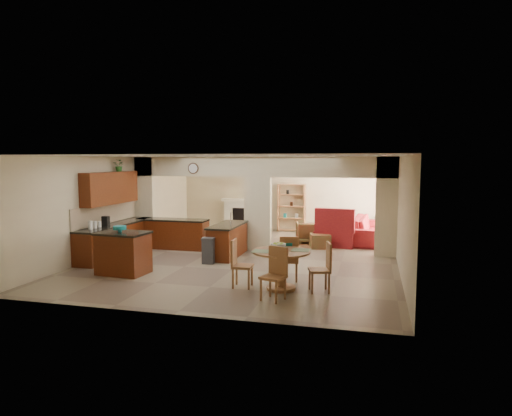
% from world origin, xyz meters
% --- Properties ---
extents(floor, '(10.00, 10.00, 0.00)m').
position_xyz_m(floor, '(0.00, 0.00, 0.00)').
color(floor, '#7D6F56').
rests_on(floor, ground).
extents(ceiling, '(10.00, 10.00, 0.00)m').
position_xyz_m(ceiling, '(0.00, 0.00, 2.80)').
color(ceiling, white).
rests_on(ceiling, wall_back).
extents(wall_back, '(8.00, 0.00, 8.00)m').
position_xyz_m(wall_back, '(0.00, 5.00, 1.40)').
color(wall_back, beige).
rests_on(wall_back, floor).
extents(wall_front, '(8.00, 0.00, 8.00)m').
position_xyz_m(wall_front, '(0.00, -5.00, 1.40)').
color(wall_front, beige).
rests_on(wall_front, floor).
extents(wall_left, '(0.00, 10.00, 10.00)m').
position_xyz_m(wall_left, '(-4.00, 0.00, 1.40)').
color(wall_left, beige).
rests_on(wall_left, floor).
extents(wall_right, '(0.00, 10.00, 10.00)m').
position_xyz_m(wall_right, '(4.00, 0.00, 1.40)').
color(wall_right, beige).
rests_on(wall_right, floor).
extents(partition_left_pier, '(0.60, 0.25, 2.80)m').
position_xyz_m(partition_left_pier, '(-3.70, 1.00, 1.40)').
color(partition_left_pier, beige).
rests_on(partition_left_pier, floor).
extents(partition_center_pier, '(0.80, 0.25, 2.20)m').
position_xyz_m(partition_center_pier, '(0.00, 1.00, 1.10)').
color(partition_center_pier, beige).
rests_on(partition_center_pier, floor).
extents(partition_right_pier, '(0.60, 0.25, 2.80)m').
position_xyz_m(partition_right_pier, '(3.70, 1.00, 1.40)').
color(partition_right_pier, beige).
rests_on(partition_right_pier, floor).
extents(partition_header, '(8.00, 0.25, 0.60)m').
position_xyz_m(partition_header, '(0.00, 1.00, 2.50)').
color(partition_header, beige).
rests_on(partition_header, partition_center_pier).
extents(kitchen_counter, '(2.52, 3.29, 1.48)m').
position_xyz_m(kitchen_counter, '(-3.26, -0.25, 0.46)').
color(kitchen_counter, '#3C1406').
rests_on(kitchen_counter, floor).
extents(upper_cabinets, '(0.35, 2.40, 0.90)m').
position_xyz_m(upper_cabinets, '(-3.82, -0.80, 1.92)').
color(upper_cabinets, '#3C1406').
rests_on(upper_cabinets, wall_left).
extents(peninsula, '(0.70, 1.85, 0.91)m').
position_xyz_m(peninsula, '(-0.60, -0.11, 0.46)').
color(peninsula, '#3C1406').
rests_on(peninsula, floor).
extents(wall_clock, '(0.34, 0.03, 0.34)m').
position_xyz_m(wall_clock, '(-2.00, 0.85, 2.45)').
color(wall_clock, '#452917').
rests_on(wall_clock, partition_header).
extents(rug, '(1.60, 1.30, 0.01)m').
position_xyz_m(rug, '(1.20, 2.10, 0.01)').
color(rug, '#955936').
rests_on(rug, floor).
extents(fireplace, '(1.60, 0.35, 1.20)m').
position_xyz_m(fireplace, '(-1.60, 4.83, 0.61)').
color(fireplace, white).
rests_on(fireplace, floor).
extents(shelving_unit, '(1.00, 0.32, 1.80)m').
position_xyz_m(shelving_unit, '(0.35, 4.82, 0.90)').
color(shelving_unit, '#A26E37').
rests_on(shelving_unit, floor).
extents(window_a, '(0.02, 0.90, 1.90)m').
position_xyz_m(window_a, '(3.97, 2.30, 1.20)').
color(window_a, white).
rests_on(window_a, wall_right).
extents(window_b, '(0.02, 0.90, 1.90)m').
position_xyz_m(window_b, '(3.97, 4.00, 1.20)').
color(window_b, white).
rests_on(window_b, wall_right).
extents(glazed_door, '(0.02, 0.70, 2.10)m').
position_xyz_m(glazed_door, '(3.97, 3.15, 1.05)').
color(glazed_door, white).
rests_on(glazed_door, wall_right).
extents(drape_a_left, '(0.10, 0.28, 2.30)m').
position_xyz_m(drape_a_left, '(3.93, 1.70, 1.20)').
color(drape_a_left, '#45201B').
rests_on(drape_a_left, wall_right).
extents(drape_a_right, '(0.10, 0.28, 2.30)m').
position_xyz_m(drape_a_right, '(3.93, 2.90, 1.20)').
color(drape_a_right, '#45201B').
rests_on(drape_a_right, wall_right).
extents(drape_b_left, '(0.10, 0.28, 2.30)m').
position_xyz_m(drape_b_left, '(3.93, 3.40, 1.20)').
color(drape_b_left, '#45201B').
rests_on(drape_b_left, wall_right).
extents(drape_b_right, '(0.10, 0.28, 2.30)m').
position_xyz_m(drape_b_right, '(3.93, 4.60, 1.20)').
color(drape_b_right, '#45201B').
rests_on(drape_b_right, wall_right).
extents(ceiling_fan, '(1.00, 1.00, 0.10)m').
position_xyz_m(ceiling_fan, '(1.50, 3.00, 2.56)').
color(ceiling_fan, white).
rests_on(ceiling_fan, ceiling).
extents(kitchen_island, '(1.22, 0.91, 1.00)m').
position_xyz_m(kitchen_island, '(-2.39, -2.62, 0.50)').
color(kitchen_island, '#3C1406').
rests_on(kitchen_island, floor).
extents(teal_bowl, '(0.31, 0.31, 0.15)m').
position_xyz_m(teal_bowl, '(-2.46, -2.63, 1.07)').
color(teal_bowl, teal).
rests_on(teal_bowl, kitchen_island).
extents(trash_can, '(0.32, 0.28, 0.63)m').
position_xyz_m(trash_can, '(-0.81, -1.11, 0.32)').
color(trash_can, '#323235').
rests_on(trash_can, floor).
extents(dining_table, '(1.21, 1.21, 0.82)m').
position_xyz_m(dining_table, '(1.51, -3.00, 0.54)').
color(dining_table, '#A26E37').
rests_on(dining_table, floor).
extents(fruit_bowl, '(0.32, 0.32, 0.17)m').
position_xyz_m(fruit_bowl, '(1.45, -3.00, 0.91)').
color(fruit_bowl, '#91C129').
rests_on(fruit_bowl, dining_table).
extents(sofa, '(2.87, 1.27, 0.82)m').
position_xyz_m(sofa, '(3.30, 3.29, 0.41)').
color(sofa, maroon).
rests_on(sofa, floor).
extents(chaise, '(1.31, 1.11, 0.49)m').
position_xyz_m(chaise, '(2.21, 2.29, 0.24)').
color(chaise, maroon).
rests_on(chaise, floor).
extents(armchair, '(0.91, 0.93, 0.70)m').
position_xyz_m(armchair, '(1.30, 2.53, 0.35)').
color(armchair, maroon).
rests_on(armchair, floor).
extents(ottoman, '(0.72, 0.72, 0.43)m').
position_xyz_m(ottoman, '(1.79, 1.79, 0.21)').
color(ottoman, maroon).
rests_on(ottoman, floor).
extents(plant, '(0.33, 0.30, 0.35)m').
position_xyz_m(plant, '(-3.82, -0.30, 2.54)').
color(plant, '#155015').
rests_on(plant, upper_cabinets).
extents(chair_north, '(0.49, 0.49, 1.02)m').
position_xyz_m(chair_north, '(1.55, -2.32, 0.55)').
color(chair_north, '#A26E37').
rests_on(chair_north, floor).
extents(chair_east, '(0.52, 0.52, 1.02)m').
position_xyz_m(chair_east, '(2.38, -2.95, 0.55)').
color(chair_east, '#A26E37').
rests_on(chair_east, floor).
extents(chair_south, '(0.53, 0.53, 1.02)m').
position_xyz_m(chair_south, '(1.53, -3.68, 0.55)').
color(chair_south, '#A26E37').
rests_on(chair_south, floor).
extents(chair_west, '(0.45, 0.45, 1.02)m').
position_xyz_m(chair_west, '(0.59, -3.03, 0.55)').
color(chair_west, '#A26E37').
rests_on(chair_west, floor).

